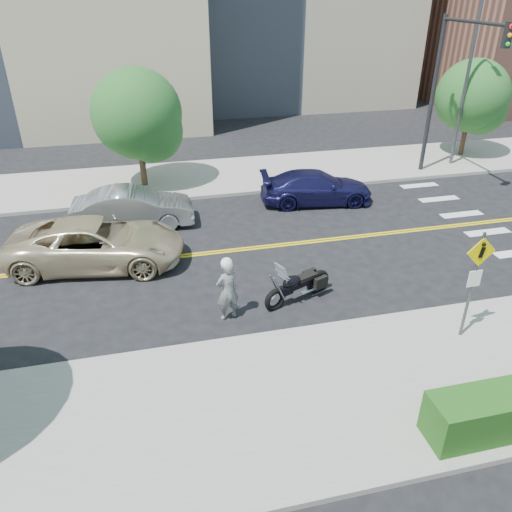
{
  "coord_description": "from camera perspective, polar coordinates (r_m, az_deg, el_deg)",
  "views": [
    {
      "loc": [
        -3.51,
        -15.33,
        8.34
      ],
      "look_at": [
        -0.51,
        -2.71,
        1.2
      ],
      "focal_mm": 35.0,
      "sensor_mm": 36.0,
      "label": 1
    }
  ],
  "objects": [
    {
      "name": "motorcyclist",
      "position": [
        13.72,
        -3.28,
        -3.77
      ],
      "size": [
        0.76,
        0.6,
        1.93
      ],
      "rotation": [
        0.0,
        0.0,
        3.43
      ],
      "color": "#ADAEB2",
      "rests_on": "ground"
    },
    {
      "name": "parked_car_blue",
      "position": [
        21.54,
        6.91,
        7.8
      ],
      "size": [
        4.93,
        2.51,
        1.37
      ],
      "primitive_type": "imported",
      "rotation": [
        0.0,
        0.0,
        1.44
      ],
      "color": "#1A194C",
      "rests_on": "ground"
    },
    {
      "name": "ground_plane",
      "position": [
        17.8,
        -0.43,
        0.89
      ],
      "size": [
        120.0,
        120.0,
        0.0
      ],
      "primitive_type": "plane",
      "color": "black",
      "rests_on": "ground"
    },
    {
      "name": "lamp_post",
      "position": [
        27.1,
        22.89,
        17.83
      ],
      "size": [
        0.16,
        0.16,
        8.0
      ],
      "primitive_type": "cylinder",
      "color": "#4C4C51",
      "rests_on": "sidewalk_far"
    },
    {
      "name": "tree_far_a",
      "position": [
        22.87,
        -13.47,
        15.51
      ],
      "size": [
        3.89,
        3.89,
        5.31
      ],
      "rotation": [
        0.0,
        0.0,
        0.12
      ],
      "color": "#382619",
      "rests_on": "ground"
    },
    {
      "name": "sidewalk_near",
      "position": [
        11.91,
        8.03,
        -15.46
      ],
      "size": [
        60.0,
        5.0,
        0.15
      ],
      "primitive_type": "cube",
      "color": "#9E9B91",
      "rests_on": "ground_plane"
    },
    {
      "name": "sidewalk_far",
      "position": [
        24.53,
        -4.42,
        9.05
      ],
      "size": [
        60.0,
        5.0,
        0.15
      ],
      "primitive_type": "cube",
      "color": "#9E9B91",
      "rests_on": "ground_plane"
    },
    {
      "name": "traffic_light",
      "position": [
        24.75,
        21.03,
        18.53
      ],
      "size": [
        0.28,
        4.5,
        7.0
      ],
      "color": "black",
      "rests_on": "sidewalk_far"
    },
    {
      "name": "pedestrian_sign",
      "position": [
        13.47,
        23.72,
        -2.12
      ],
      "size": [
        0.78,
        0.08,
        3.0
      ],
      "color": "#4C4C51",
      "rests_on": "sidewalk_near"
    },
    {
      "name": "tree_far_b",
      "position": [
        29.05,
        23.48,
        16.44
      ],
      "size": [
        3.66,
        3.66,
        5.06
      ],
      "rotation": [
        0.0,
        0.0,
        -0.29
      ],
      "color": "#382619",
      "rests_on": "ground"
    },
    {
      "name": "motorcycle",
      "position": [
        14.67,
        4.88,
        -2.65
      ],
      "size": [
        2.42,
        1.54,
        1.42
      ],
      "primitive_type": null,
      "rotation": [
        0.0,
        0.0,
        0.39
      ],
      "color": "black",
      "rests_on": "ground"
    },
    {
      "name": "suv",
      "position": [
        17.26,
        -17.74,
        1.41
      ],
      "size": [
        6.01,
        3.48,
        1.57
      ],
      "primitive_type": "imported",
      "rotation": [
        0.0,
        0.0,
        1.41
      ],
      "color": "beige",
      "rests_on": "ground"
    },
    {
      "name": "parked_car_silver",
      "position": [
        19.74,
        -13.85,
        5.35
      ],
      "size": [
        4.64,
        1.85,
        1.5
      ],
      "primitive_type": "imported",
      "rotation": [
        0.0,
        0.0,
        1.51
      ],
      "color": "#979A9E",
      "rests_on": "ground"
    }
  ]
}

